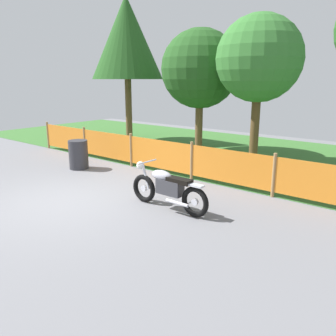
# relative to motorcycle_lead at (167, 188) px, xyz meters

# --- Properties ---
(ground) EXTENTS (24.00, 24.00, 0.02)m
(ground) POSITION_rel_motorcycle_lead_xyz_m (-2.06, -1.04, -0.47)
(ground) COLOR slate
(grass_verge) EXTENTS (24.00, 7.93, 0.01)m
(grass_verge) POSITION_rel_motorcycle_lead_xyz_m (-2.06, 6.11, -0.46)
(grass_verge) COLOR #386B2D
(grass_verge) RESTS_ON ground
(barrier_fence) EXTENTS (11.73, 0.08, 1.05)m
(barrier_fence) POSITION_rel_motorcycle_lead_xyz_m (-2.06, 2.14, 0.08)
(barrier_fence) COLOR #997547
(barrier_fence) RESTS_ON ground
(tree_leftmost) EXTENTS (3.02, 3.02, 6.04)m
(tree_leftmost) POSITION_rel_motorcycle_lead_xyz_m (-6.58, 5.38, 3.88)
(tree_leftmost) COLOR brown
(tree_leftmost) RESTS_ON ground
(tree_near_left) EXTENTS (2.87, 2.87, 4.48)m
(tree_near_left) POSITION_rel_motorcycle_lead_xyz_m (-2.96, 5.52, 2.57)
(tree_near_left) COLOR brown
(tree_near_left) RESTS_ON ground
(tree_near_right) EXTENTS (2.68, 2.68, 4.64)m
(tree_near_right) POSITION_rel_motorcycle_lead_xyz_m (-0.47, 5.07, 2.82)
(tree_near_right) COLOR brown
(tree_near_right) RESTS_ON ground
(motorcycle_lead) EXTENTS (2.02, 0.59, 0.96)m
(motorcycle_lead) POSITION_rel_motorcycle_lead_xyz_m (0.00, 0.00, 0.00)
(motorcycle_lead) COLOR black
(motorcycle_lead) RESTS_ON ground
(spare_drum) EXTENTS (0.58, 0.58, 0.88)m
(spare_drum) POSITION_rel_motorcycle_lead_xyz_m (-4.28, 0.92, -0.02)
(spare_drum) COLOR #2D2D33
(spare_drum) RESTS_ON ground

